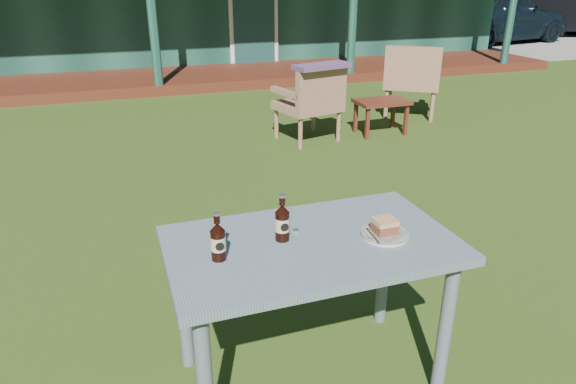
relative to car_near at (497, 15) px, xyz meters
name	(u,v)px	position (x,y,z in m)	size (l,w,h in m)	color
ground	(231,229)	(-9.27, -8.46, -0.72)	(80.00, 80.00, 0.00)	#334916
gravel_strip	(528,41)	(1.23, 0.04, -0.71)	(9.00, 6.00, 0.02)	gray
car_near	(497,15)	(0.00, 0.00, 0.00)	(1.70, 4.23, 1.44)	black
car_far	(546,11)	(2.61, 0.97, 0.00)	(1.52, 4.37, 1.44)	black
cafe_table	(311,262)	(-9.27, -10.06, -0.10)	(1.20, 0.70, 0.72)	slate
plate	(385,234)	(-8.96, -10.12, 0.01)	(0.20, 0.20, 0.01)	silver
cake_slice	(385,225)	(-8.96, -10.11, 0.05)	(0.09, 0.09, 0.06)	brown
fork	(372,236)	(-9.02, -10.13, 0.02)	(0.01, 0.14, 0.00)	silver
cola_bottle_near	(282,222)	(-9.38, -10.01, 0.08)	(0.06, 0.06, 0.20)	black
cola_bottle_far	(218,241)	(-9.66, -10.08, 0.08)	(0.06, 0.06, 0.20)	black
bottle_cap	(296,230)	(-9.30, -9.96, 0.00)	(0.03, 0.03, 0.01)	silver
armchair_left	(312,100)	(-7.91, -6.64, -0.25)	(0.74, 0.71, 0.83)	#98654C
armchair_right	(412,77)	(-6.30, -6.06, -0.20)	(0.93, 0.92, 0.92)	#98654C
floral_throw	(322,66)	(-7.87, -6.80, 0.14)	(0.62, 0.23, 0.05)	#5C3C60
side_table	(382,105)	(-7.03, -6.62, -0.38)	(0.60, 0.40, 0.40)	#512113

